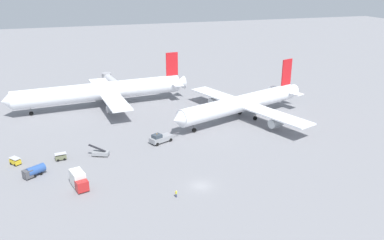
{
  "coord_description": "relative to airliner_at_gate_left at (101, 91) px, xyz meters",
  "views": [
    {
      "loc": [
        -25.3,
        -70.5,
        42.35
      ],
      "look_at": [
        7.64,
        29.22,
        4.0
      ],
      "focal_mm": 37.11,
      "sensor_mm": 36.0,
      "label": 1
    }
  ],
  "objects": [
    {
      "name": "gse_catering_truck_tall",
      "position": [
        -10.74,
        -54.45,
        -3.7
      ],
      "size": [
        3.79,
        6.26,
        3.5
      ],
      "color": "red",
      "rests_on": "ground"
    },
    {
      "name": "airliner_at_gate_left",
      "position": [
        0.0,
        0.0,
        0.0
      ],
      "size": [
        61.45,
        42.56,
        16.83
      ],
      "color": "white",
      "rests_on": "ground"
    },
    {
      "name": "ground_crew_wing_walker_right",
      "position": [
        7.67,
        -64.68,
        -4.64
      ],
      "size": [
        0.43,
        0.4,
        1.58
      ],
      "color": "#2D3351",
      "rests_on": "ground"
    },
    {
      "name": "gse_fuel_bowser_stubby",
      "position": [
        -20.05,
        -46.08,
        -4.13
      ],
      "size": [
        5.14,
        4.22,
        2.4
      ],
      "color": "#2D5199",
      "rests_on": "ground"
    },
    {
      "name": "jet_bridge",
      "position": [
        5.78,
        20.25,
        -1.63
      ],
      "size": [
        5.77,
        18.25,
        5.61
      ],
      "color": "#B7B7BC",
      "rests_on": "ground"
    },
    {
      "name": "airliner_being_pushed",
      "position": [
        40.02,
        -26.12,
        -0.45
      ],
      "size": [
        49.25,
        47.57,
        16.46
      ],
      "color": "white",
      "rests_on": "ground"
    },
    {
      "name": "gse_baggage_cart_near_cluster",
      "position": [
        -24.54,
        -38.4,
        -4.6
      ],
      "size": [
        2.93,
        3.12,
        1.71
      ],
      "color": "gold",
      "rests_on": "ground"
    },
    {
      "name": "gse_baggage_cart_trailing",
      "position": [
        -14.23,
        -39.16,
        -4.6
      ],
      "size": [
        2.89,
        1.87,
        1.71
      ],
      "color": "#666B4C",
      "rests_on": "ground"
    },
    {
      "name": "pushback_tug",
      "position": [
        11.5,
        -36.35,
        -4.23
      ],
      "size": [
        9.27,
        5.1,
        2.91
      ],
      "color": "gray",
      "rests_on": "ground"
    },
    {
      "name": "gse_belt_loader_portside",
      "position": [
        -4.79,
        -39.95,
        -4.64
      ],
      "size": [
        5.01,
        3.23,
        3.02
      ],
      "color": "gray",
      "rests_on": "ground"
    },
    {
      "name": "ground_plane",
      "position": [
        14.0,
        -61.87,
        -5.46
      ],
      "size": [
        600.0,
        600.0,
        0.0
      ],
      "primitive_type": "plane",
      "color": "gray"
    }
  ]
}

